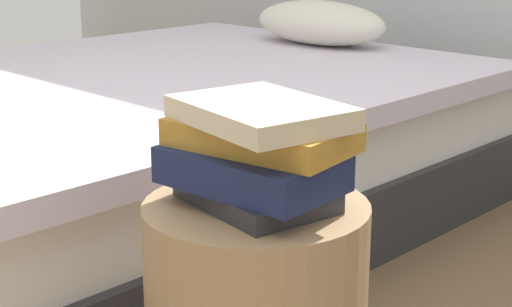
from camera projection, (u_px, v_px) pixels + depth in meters
name	position (u px, v px, depth m)	size (l,w,h in m)	color
bed	(156.00, 143.00, 2.51)	(1.55, 2.02, 0.62)	#2D2D33
book_charcoal	(255.00, 195.00, 1.27)	(0.23, 0.17, 0.03)	#28282D
book_navy	(249.00, 168.00, 1.26)	(0.27, 0.17, 0.06)	#19234C
book_ochre	(260.00, 134.00, 1.25)	(0.28, 0.16, 0.04)	#B7842D
book_cream	(260.00, 113.00, 1.23)	(0.26, 0.19, 0.03)	beige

